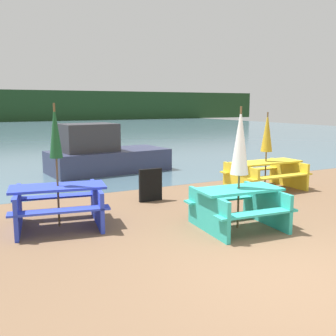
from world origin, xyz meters
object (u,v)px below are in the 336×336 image
(umbrella_white, at_px, (240,141))
(picnic_table_teal, at_px, (238,204))
(umbrella_darkgreen, at_px, (55,133))
(boat, at_px, (103,155))
(signboard, at_px, (151,185))
(picnic_table_blue, at_px, (58,202))
(umbrella_gold, at_px, (267,132))
(picnic_table_yellow, at_px, (265,172))

(umbrella_white, bearing_deg, picnic_table_teal, 0.00)
(umbrella_darkgreen, height_order, boat, umbrella_darkgreen)
(umbrella_darkgreen, xyz_separation_m, signboard, (2.27, 0.94, -1.33))
(boat, relative_size, signboard, 5.29)
(picnic_table_blue, xyz_separation_m, boat, (2.57, 5.22, 0.12))
(picnic_table_blue, xyz_separation_m, umbrella_gold, (5.45, 0.70, 1.03))
(umbrella_white, relative_size, boat, 0.54)
(picnic_table_teal, bearing_deg, signboard, 102.41)
(picnic_table_teal, relative_size, boat, 0.40)
(picnic_table_blue, xyz_separation_m, picnic_table_yellow, (5.45, 0.70, 0.00))
(picnic_table_blue, distance_m, signboard, 2.46)
(picnic_table_blue, height_order, umbrella_gold, umbrella_gold)
(umbrella_white, height_order, boat, umbrella_white)
(picnic_table_yellow, height_order, boat, boat)
(picnic_table_yellow, bearing_deg, umbrella_white, -139.22)
(picnic_table_blue, relative_size, boat, 0.47)
(picnic_table_teal, bearing_deg, umbrella_white, 0.00)
(picnic_table_teal, relative_size, umbrella_white, 0.74)
(picnic_table_yellow, bearing_deg, umbrella_darkgreen, -172.71)
(signboard, bearing_deg, umbrella_darkgreen, -157.51)
(picnic_table_teal, xyz_separation_m, umbrella_darkgreen, (-2.83, 1.57, 1.27))
(umbrella_gold, height_order, signboard, umbrella_gold)
(picnic_table_blue, bearing_deg, picnic_table_teal, -29.01)
(picnic_table_blue, relative_size, picnic_table_yellow, 0.98)
(picnic_table_blue, bearing_deg, boat, 63.74)
(picnic_table_yellow, distance_m, umbrella_gold, 1.03)
(umbrella_gold, bearing_deg, picnic_table_yellow, 0.00)
(picnic_table_blue, bearing_deg, picnic_table_yellow, 7.29)
(picnic_table_blue, xyz_separation_m, umbrella_white, (2.83, -1.57, 1.11))
(umbrella_gold, relative_size, signboard, 2.67)
(picnic_table_blue, relative_size, umbrella_white, 0.86)
(umbrella_white, bearing_deg, boat, 92.13)
(umbrella_white, distance_m, umbrella_darkgreen, 3.24)
(umbrella_white, bearing_deg, umbrella_darkgreen, 150.99)
(picnic_table_teal, xyz_separation_m, umbrella_white, (0.00, 0.00, 1.13))
(picnic_table_yellow, bearing_deg, signboard, 175.60)
(umbrella_white, bearing_deg, picnic_table_yellow, 40.78)
(picnic_table_blue, relative_size, umbrella_darkgreen, 0.84)
(umbrella_white, xyz_separation_m, umbrella_darkgreen, (-2.83, 1.57, 0.14))
(picnic_table_yellow, xyz_separation_m, umbrella_darkgreen, (-5.45, -0.70, 1.25))
(picnic_table_teal, xyz_separation_m, picnic_table_blue, (-2.83, 1.57, 0.02))
(picnic_table_teal, bearing_deg, picnic_table_yellow, 40.78)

